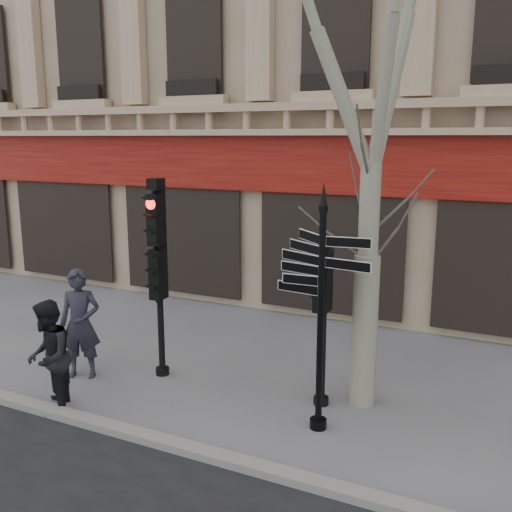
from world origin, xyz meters
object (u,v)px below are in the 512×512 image
Objects in this scene: pedestrian_b at (48,357)px; traffic_signal_main at (158,254)px; pedestrian_a at (80,324)px; traffic_signal_secondary at (324,298)px; fingerpost at (322,268)px.

traffic_signal_main is at bearing 123.97° from pedestrian_b.
traffic_signal_main is 2.45m from pedestrian_b.
traffic_signal_main reaches higher than pedestrian_a.
traffic_signal_main reaches higher than pedestrian_b.
pedestrian_b is at bearing -150.61° from traffic_signal_secondary.
pedestrian_a is at bearing -161.99° from fingerpost.
pedestrian_a is at bearing -155.91° from traffic_signal_main.
traffic_signal_secondary is 4.32m from pedestrian_b.
traffic_signal_main is 1.39× the size of traffic_signal_secondary.
traffic_signal_secondary is 1.29× the size of pedestrian_a.
traffic_signal_main is 3.00m from traffic_signal_secondary.
fingerpost is 4.40m from pedestrian_b.
fingerpost is 1.02× the size of traffic_signal_main.
fingerpost is at bearing -73.44° from traffic_signal_secondary.
traffic_signal_secondary reaches higher than pedestrian_b.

